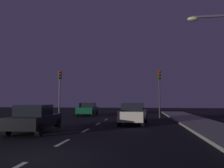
% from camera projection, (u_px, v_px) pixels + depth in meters
% --- Properties ---
extents(ground_plane, '(80.00, 80.00, 0.00)m').
position_uv_depth(ground_plane, '(88.00, 129.00, 13.73)').
color(ground_plane, black).
extents(sidewalk_curb_right, '(3.00, 40.00, 0.15)m').
position_uv_depth(sidewalk_curb_right, '(217.00, 130.00, 12.73)').
color(sidewalk_curb_right, gray).
rests_on(sidewalk_curb_right, ground_plane).
extents(lane_stripe_second, '(0.16, 1.60, 0.01)m').
position_uv_depth(lane_stripe_second, '(63.00, 143.00, 9.38)').
color(lane_stripe_second, silver).
rests_on(lane_stripe_second, ground_plane).
extents(lane_stripe_third, '(0.16, 1.60, 0.01)m').
position_uv_depth(lane_stripe_third, '(86.00, 130.00, 13.14)').
color(lane_stripe_third, silver).
rests_on(lane_stripe_third, ground_plane).
extents(lane_stripe_fourth, '(0.16, 1.60, 0.01)m').
position_uv_depth(lane_stripe_fourth, '(98.00, 124.00, 16.89)').
color(lane_stripe_fourth, silver).
rests_on(lane_stripe_fourth, ground_plane).
extents(lane_stripe_fifth, '(0.16, 1.60, 0.01)m').
position_uv_depth(lane_stripe_fifth, '(106.00, 119.00, 20.65)').
color(lane_stripe_fifth, silver).
rests_on(lane_stripe_fifth, ground_plane).
extents(traffic_signal_left, '(0.32, 0.38, 4.87)m').
position_uv_depth(traffic_signal_left, '(60.00, 85.00, 23.76)').
color(traffic_signal_left, '#4C4C51').
rests_on(traffic_signal_left, ground_plane).
extents(traffic_signal_right, '(0.32, 0.38, 4.73)m').
position_uv_depth(traffic_signal_right, '(159.00, 85.00, 22.37)').
color(traffic_signal_right, '#2D2D30').
rests_on(traffic_signal_right, ground_plane).
extents(car_stopped_ahead, '(2.04, 4.17, 1.58)m').
position_uv_depth(car_stopped_ahead, '(133.00, 114.00, 16.50)').
color(car_stopped_ahead, beige).
rests_on(car_stopped_ahead, ground_plane).
extents(car_adjacent_lane, '(2.11, 4.22, 1.51)m').
position_uv_depth(car_adjacent_lane, '(35.00, 118.00, 12.41)').
color(car_adjacent_lane, black).
rests_on(car_adjacent_lane, ground_plane).
extents(car_oncoming_far, '(2.08, 4.11, 1.48)m').
position_uv_depth(car_oncoming_far, '(88.00, 109.00, 25.91)').
color(car_oncoming_far, '#0F4C2D').
rests_on(car_oncoming_far, ground_plane).
extents(street_lamp_right, '(2.14, 0.36, 6.33)m').
position_uv_depth(street_lamp_right, '(221.00, 59.00, 11.78)').
color(street_lamp_right, '#4C4C51').
rests_on(street_lamp_right, ground_plane).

